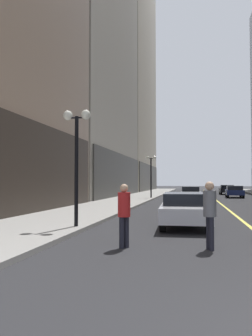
{
  "coord_description": "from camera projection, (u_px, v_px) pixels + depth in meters",
  "views": [
    {
      "loc": [
        -2.19,
        -3.83,
        1.78
      ],
      "look_at": [
        -9.25,
        31.23,
        3.25
      ],
      "focal_mm": 35.57,
      "sensor_mm": 36.0,
      "label": 1
    }
  ],
  "objects": [
    {
      "name": "pedestrian_in_red_jacket",
      "position": [
        124.0,
        210.0,
        8.97
      ],
      "size": [
        0.48,
        0.48,
        1.72
      ],
      "color": "black",
      "rests_on": "ground"
    },
    {
      "name": "building_left_far",
      "position": [
        110.0,
        8.0,
        67.13
      ],
      "size": [
        15.68,
        26.0,
        73.89
      ],
      "color": "#B7AD99",
      "rests_on": "ground"
    },
    {
      "name": "pedestrian_in_grey_suit",
      "position": [
        210.0,
        210.0,
        8.71
      ],
      "size": [
        0.44,
        0.44,
        1.78
      ],
      "color": "black",
      "rests_on": "ground"
    },
    {
      "name": "car_black",
      "position": [
        227.0,
        189.0,
        46.36
      ],
      "size": [
        2.01,
        4.54,
        1.32
      ],
      "color": "black",
      "rests_on": "ground"
    },
    {
      "name": "car_navy",
      "position": [
        234.0,
        191.0,
        37.01
      ],
      "size": [
        1.96,
        4.12,
        1.32
      ],
      "color": "#141E4C",
      "rests_on": "ground"
    },
    {
      "name": "ground_plane",
      "position": [
        213.0,
        197.0,
        37.53
      ],
      "size": [
        200.0,
        200.0,
        0.0
      ],
      "primitive_type": "plane",
      "color": "#262628"
    },
    {
      "name": "sidewalk_left",
      "position": [
        141.0,
        196.0,
        39.16
      ],
      "size": [
        4.5,
        78.0,
        0.15
      ],
      "primitive_type": "cube",
      "color": "gray",
      "rests_on": "ground"
    },
    {
      "name": "street_lamp_left_near",
      "position": [
        77.0,
        142.0,
        12.29
      ],
      "size": [
        1.06,
        0.36,
        4.43
      ],
      "color": "black",
      "rests_on": "ground"
    },
    {
      "name": "car_grey",
      "position": [
        191.0,
        193.0,
        31.4
      ],
      "size": [
        1.87,
        4.14,
        1.32
      ],
      "color": "slate",
      "rests_on": "ground"
    },
    {
      "name": "lane_centre_stripe",
      "position": [
        213.0,
        197.0,
        37.53
      ],
      "size": [
        0.16,
        70.0,
        0.01
      ],
      "primitive_type": "cube",
      "color": "#E5D64C",
      "rests_on": "ground"
    },
    {
      "name": "street_lamp_left_far",
      "position": [
        151.0,
        167.0,
        34.13
      ],
      "size": [
        1.06,
        0.36,
        4.43
      ],
      "color": "black",
      "rests_on": "ground"
    },
    {
      "name": "car_silver",
      "position": [
        184.0,
        208.0,
        13.33
      ],
      "size": [
        2.03,
        4.76,
        1.32
      ],
      "color": "#B7B7BC",
      "rests_on": "ground"
    }
  ]
}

